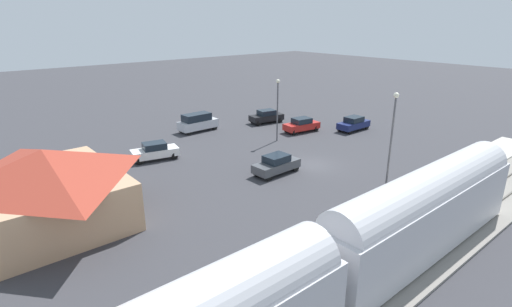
{
  "coord_description": "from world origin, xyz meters",
  "views": [
    {
      "loc": [
        -23.33,
        27.04,
        13.21
      ],
      "look_at": [
        3.9,
        3.92,
        1.0
      ],
      "focal_mm": 27.71,
      "sensor_mm": 36.0,
      "label": 1
    }
  ],
  "objects_px": {
    "sedan_charcoal": "(276,164)",
    "sedan_black": "(266,116)",
    "pedestrian_on_platform": "(434,178)",
    "sedan_navy": "(354,123)",
    "sedan_red": "(302,125)",
    "light_pole_near_platform": "(392,129)",
    "suv_silver": "(198,122)",
    "station_building": "(48,185)",
    "light_pole_lot_center": "(278,102)",
    "sedan_white": "(155,151)"
  },
  "relations": [
    {
      "from": "station_building",
      "to": "suv_silver",
      "type": "xyz_separation_m",
      "value": [
        13.4,
        -20.07,
        -1.58
      ]
    },
    {
      "from": "light_pole_near_platform",
      "to": "light_pole_lot_center",
      "type": "relative_size",
      "value": 1.12
    },
    {
      "from": "sedan_black",
      "to": "light_pole_lot_center",
      "type": "height_order",
      "value": "light_pole_lot_center"
    },
    {
      "from": "sedan_white",
      "to": "sedan_charcoal",
      "type": "bearing_deg",
      "value": -147.77
    },
    {
      "from": "sedan_charcoal",
      "to": "sedan_black",
      "type": "relative_size",
      "value": 0.96
    },
    {
      "from": "sedan_red",
      "to": "sedan_white",
      "type": "relative_size",
      "value": 0.98
    },
    {
      "from": "station_building",
      "to": "light_pole_near_platform",
      "type": "xyz_separation_m",
      "value": [
        -11.2,
        -22.94,
        2.18
      ]
    },
    {
      "from": "pedestrian_on_platform",
      "to": "sedan_charcoal",
      "type": "distance_m",
      "value": 12.96
    },
    {
      "from": "sedan_black",
      "to": "station_building",
      "type": "bearing_deg",
      "value": 110.51
    },
    {
      "from": "pedestrian_on_platform",
      "to": "light_pole_near_platform",
      "type": "xyz_separation_m",
      "value": [
        3.19,
        1.5,
        3.63
      ]
    },
    {
      "from": "sedan_white",
      "to": "sedan_navy",
      "type": "bearing_deg",
      "value": -104.26
    },
    {
      "from": "sedan_charcoal",
      "to": "light_pole_lot_center",
      "type": "distance_m",
      "value": 10.67
    },
    {
      "from": "station_building",
      "to": "sedan_red",
      "type": "relative_size",
      "value": 2.34
    },
    {
      "from": "suv_silver",
      "to": "sedan_red",
      "type": "bearing_deg",
      "value": -131.73
    },
    {
      "from": "sedan_charcoal",
      "to": "light_pole_lot_center",
      "type": "height_order",
      "value": "light_pole_lot_center"
    },
    {
      "from": "suv_silver",
      "to": "light_pole_lot_center",
      "type": "xyz_separation_m",
      "value": [
        -9.39,
        -4.64,
        3.31
      ]
    },
    {
      "from": "sedan_navy",
      "to": "sedan_red",
      "type": "bearing_deg",
      "value": 55.4
    },
    {
      "from": "station_building",
      "to": "sedan_black",
      "type": "relative_size",
      "value": 2.32
    },
    {
      "from": "sedan_red",
      "to": "light_pole_lot_center",
      "type": "relative_size",
      "value": 0.67
    },
    {
      "from": "sedan_charcoal",
      "to": "sedan_navy",
      "type": "height_order",
      "value": "same"
    },
    {
      "from": "sedan_red",
      "to": "sedan_black",
      "type": "distance_m",
      "value": 6.11
    },
    {
      "from": "sedan_charcoal",
      "to": "sedan_white",
      "type": "height_order",
      "value": "same"
    },
    {
      "from": "station_building",
      "to": "sedan_white",
      "type": "bearing_deg",
      "value": -57.3
    },
    {
      "from": "light_pole_near_platform",
      "to": "light_pole_lot_center",
      "type": "height_order",
      "value": "light_pole_near_platform"
    },
    {
      "from": "sedan_charcoal",
      "to": "light_pole_near_platform",
      "type": "height_order",
      "value": "light_pole_near_platform"
    },
    {
      "from": "station_building",
      "to": "suv_silver",
      "type": "relative_size",
      "value": 2.24
    },
    {
      "from": "station_building",
      "to": "sedan_black",
      "type": "height_order",
      "value": "station_building"
    },
    {
      "from": "suv_silver",
      "to": "light_pole_near_platform",
      "type": "bearing_deg",
      "value": -173.35
    },
    {
      "from": "station_building",
      "to": "pedestrian_on_platform",
      "type": "relative_size",
      "value": 6.46
    },
    {
      "from": "station_building",
      "to": "sedan_red",
      "type": "bearing_deg",
      "value": -80.68
    },
    {
      "from": "sedan_black",
      "to": "light_pole_near_platform",
      "type": "xyz_separation_m",
      "value": [
        -22.17,
        6.37,
        4.03
      ]
    },
    {
      "from": "pedestrian_on_platform",
      "to": "suv_silver",
      "type": "bearing_deg",
      "value": 8.93
    },
    {
      "from": "sedan_white",
      "to": "light_pole_lot_center",
      "type": "relative_size",
      "value": 0.69
    },
    {
      "from": "station_building",
      "to": "sedan_red",
      "type": "distance_m",
      "value": 30.1
    },
    {
      "from": "sedan_red",
      "to": "light_pole_lot_center",
      "type": "bearing_deg",
      "value": 99.75
    },
    {
      "from": "sedan_red",
      "to": "suv_silver",
      "type": "bearing_deg",
      "value": 48.27
    },
    {
      "from": "sedan_navy",
      "to": "light_pole_near_platform",
      "type": "xyz_separation_m",
      "value": [
        -12.32,
        12.12,
        4.03
      ]
    },
    {
      "from": "light_pole_near_platform",
      "to": "light_pole_lot_center",
      "type": "distance_m",
      "value": 15.32
    },
    {
      "from": "station_building",
      "to": "pedestrian_on_platform",
      "type": "height_order",
      "value": "station_building"
    },
    {
      "from": "sedan_charcoal",
      "to": "sedan_white",
      "type": "distance_m",
      "value": 12.36
    },
    {
      "from": "sedan_white",
      "to": "light_pole_near_platform",
      "type": "xyz_separation_m",
      "value": [
        -18.39,
        -11.74,
        4.03
      ]
    },
    {
      "from": "pedestrian_on_platform",
      "to": "light_pole_lot_center",
      "type": "bearing_deg",
      "value": -0.84
    },
    {
      "from": "sedan_black",
      "to": "light_pole_lot_center",
      "type": "relative_size",
      "value": 0.68
    },
    {
      "from": "sedan_navy",
      "to": "light_pole_lot_center",
      "type": "relative_size",
      "value": 0.64
    },
    {
      "from": "suv_silver",
      "to": "sedan_navy",
      "type": "relative_size",
      "value": 1.09
    },
    {
      "from": "suv_silver",
      "to": "sedan_charcoal",
      "type": "xyz_separation_m",
      "value": [
        -16.67,
        2.28,
        -0.27
      ]
    },
    {
      "from": "sedan_red",
      "to": "sedan_charcoal",
      "type": "bearing_deg",
      "value": 124.44
    },
    {
      "from": "light_pole_near_platform",
      "to": "sedan_navy",
      "type": "bearing_deg",
      "value": -44.53
    },
    {
      "from": "sedan_red",
      "to": "sedan_navy",
      "type": "relative_size",
      "value": 1.05
    },
    {
      "from": "pedestrian_on_platform",
      "to": "sedan_navy",
      "type": "relative_size",
      "value": 0.38
    }
  ]
}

